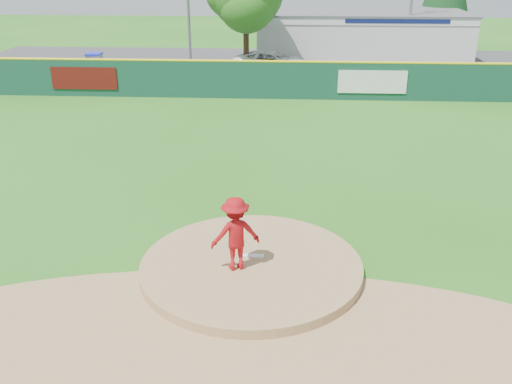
# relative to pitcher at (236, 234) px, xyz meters

# --- Properties ---
(ground) EXTENTS (120.00, 120.00, 0.00)m
(ground) POSITION_rel_pitcher_xyz_m (0.35, 0.27, -1.17)
(ground) COLOR #286B19
(ground) RESTS_ON ground
(pitchers_mound) EXTENTS (5.50, 5.50, 0.50)m
(pitchers_mound) POSITION_rel_pitcher_xyz_m (0.35, 0.27, -1.17)
(pitchers_mound) COLOR #9E774C
(pitchers_mound) RESTS_ON ground
(pitching_rubber) EXTENTS (0.60, 0.15, 0.04)m
(pitching_rubber) POSITION_rel_pitcher_xyz_m (0.35, 0.57, -0.90)
(pitching_rubber) COLOR white
(pitching_rubber) RESTS_ON pitchers_mound
(infield_dirt_arc) EXTENTS (15.40, 15.40, 0.01)m
(infield_dirt_arc) POSITION_rel_pitcher_xyz_m (0.35, -2.73, -1.17)
(infield_dirt_arc) COLOR #9E774C
(infield_dirt_arc) RESTS_ON ground
(parking_lot) EXTENTS (44.00, 16.00, 0.02)m
(parking_lot) POSITION_rel_pitcher_xyz_m (0.35, 27.27, -1.16)
(parking_lot) COLOR #38383A
(parking_lot) RESTS_ON ground
(pitcher) EXTENTS (1.35, 1.03, 1.85)m
(pitcher) POSITION_rel_pitcher_xyz_m (0.00, 0.00, 0.00)
(pitcher) COLOR #A00D13
(pitcher) RESTS_ON pitchers_mound
(van) EXTENTS (5.38, 3.14, 1.41)m
(van) POSITION_rel_pitcher_xyz_m (-0.00, 25.27, -0.45)
(van) COLOR white
(van) RESTS_ON parking_lot
(pool_building_grp) EXTENTS (15.20, 8.20, 3.31)m
(pool_building_grp) POSITION_rel_pitcher_xyz_m (6.35, 32.26, 0.49)
(pool_building_grp) COLOR silver
(pool_building_grp) RESTS_ON ground
(fence_banners) EXTENTS (19.08, 0.04, 1.20)m
(fence_banners) POSITION_rel_pitcher_xyz_m (-2.19, 18.19, -0.17)
(fence_banners) COLOR #530F0B
(fence_banners) RESTS_ON ground
(playground_slide) EXTENTS (0.91, 2.56, 1.41)m
(playground_slide) POSITION_rel_pitcher_xyz_m (-11.21, 23.82, -0.46)
(playground_slide) COLOR #1B29E6
(playground_slide) RESTS_ON ground
(outfield_fence) EXTENTS (40.00, 0.14, 2.07)m
(outfield_fence) POSITION_rel_pitcher_xyz_m (0.35, 18.27, -0.08)
(outfield_fence) COLOR #123C2E
(outfield_fence) RESTS_ON ground
(deciduous_tree) EXTENTS (5.60, 5.60, 7.36)m
(deciduous_tree) POSITION_rel_pitcher_xyz_m (-1.65, 25.27, 3.38)
(deciduous_tree) COLOR #382314
(deciduous_tree) RESTS_ON ground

